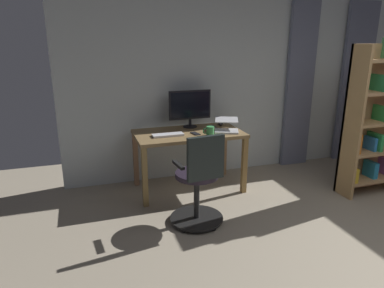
% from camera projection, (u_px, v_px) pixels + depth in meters
% --- Properties ---
extents(back_room_partition, '(5.90, 0.10, 2.57)m').
position_uv_depth(back_room_partition, '(272.00, 80.00, 5.03)').
color(back_room_partition, silver).
rests_on(back_room_partition, ground).
extents(curtain_left_panel, '(0.52, 0.06, 2.37)m').
position_uv_depth(curtain_left_panel, '(355.00, 83.00, 5.37)').
color(curtain_left_panel, slate).
rests_on(curtain_left_panel, ground).
extents(curtain_right_panel, '(0.43, 0.06, 2.37)m').
position_uv_depth(curtain_right_panel, '(300.00, 86.00, 5.08)').
color(curtain_right_panel, slate).
rests_on(curtain_right_panel, ground).
extents(desk, '(1.32, 0.72, 0.75)m').
position_uv_depth(desk, '(189.00, 140.00, 4.34)').
color(desk, olive).
rests_on(desk, ground).
extents(office_chair, '(0.56, 0.56, 0.99)m').
position_uv_depth(office_chair, '(199.00, 183.00, 3.52)').
color(office_chair, black).
rests_on(office_chair, ground).
extents(computer_monitor, '(0.55, 0.18, 0.48)m').
position_uv_depth(computer_monitor, '(190.00, 106.00, 4.47)').
color(computer_monitor, black).
rests_on(computer_monitor, desk).
extents(computer_keyboard, '(0.37, 0.13, 0.02)m').
position_uv_depth(computer_keyboard, '(168.00, 135.00, 4.14)').
color(computer_keyboard, silver).
rests_on(computer_keyboard, desk).
extents(laptop, '(0.39, 0.41, 0.15)m').
position_uv_depth(laptop, '(226.00, 127.00, 4.34)').
color(laptop, silver).
rests_on(laptop, desk).
extents(computer_mouse, '(0.06, 0.10, 0.04)m').
position_uv_depth(computer_mouse, '(220.00, 124.00, 4.65)').
color(computer_mouse, '#333338').
rests_on(computer_mouse, desk).
extents(cell_phone_by_monitor, '(0.10, 0.16, 0.01)m').
position_uv_depth(cell_phone_by_monitor, '(195.00, 134.00, 4.23)').
color(cell_phone_by_monitor, '#232328').
rests_on(cell_phone_by_monitor, desk).
extents(cell_phone_face_up, '(0.07, 0.15, 0.01)m').
position_uv_depth(cell_phone_face_up, '(213.00, 127.00, 4.54)').
color(cell_phone_face_up, '#333338').
rests_on(cell_phone_face_up, desk).
extents(mug_tea, '(0.14, 0.09, 0.11)m').
position_uv_depth(mug_tea, '(210.00, 131.00, 4.14)').
color(mug_tea, '#3D9951').
rests_on(mug_tea, desk).
extents(bookshelf, '(0.79, 0.30, 1.86)m').
position_uv_depth(bookshelf, '(375.00, 121.00, 4.22)').
color(bookshelf, tan).
rests_on(bookshelf, ground).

